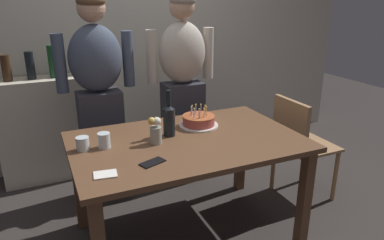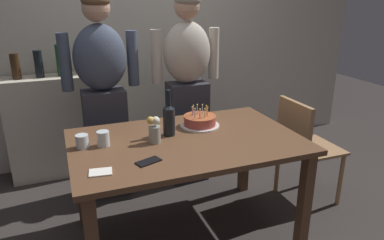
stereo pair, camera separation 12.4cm
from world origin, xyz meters
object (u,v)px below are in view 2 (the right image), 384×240
at_px(cell_phone, 149,162).
at_px(person_man_bearded, 103,96).
at_px(water_glass_far, 82,141).
at_px(dining_chair, 302,143).
at_px(napkin_stack, 101,172).
at_px(birthday_cake, 200,121).
at_px(water_glass_near, 103,139).
at_px(flower_vase, 154,130).
at_px(wine_bottle, 169,119).
at_px(person_woman_cardigan, 187,88).

height_order(cell_phone, person_man_bearded, person_man_bearded).
xyz_separation_m(water_glass_far, person_man_bearded, (0.23, 0.69, 0.09)).
height_order(cell_phone, dining_chair, dining_chair).
bearing_deg(dining_chair, napkin_stack, 102.95).
bearing_deg(birthday_cake, person_man_bearded, 134.99).
bearing_deg(person_man_bearded, napkin_stack, 80.79).
relative_size(water_glass_near, water_glass_far, 1.13).
xyz_separation_m(flower_vase, dining_chair, (1.24, 0.07, -0.31)).
distance_m(cell_phone, dining_chair, 1.41).
bearing_deg(wine_bottle, water_glass_far, -178.89).
height_order(water_glass_near, person_man_bearded, person_man_bearded).
relative_size(person_woman_cardigan, dining_chair, 1.90).
xyz_separation_m(cell_phone, person_man_bearded, (-0.10, 1.04, 0.13)).
height_order(birthday_cake, water_glass_near, birthday_cake).
bearing_deg(cell_phone, person_woman_cardigan, 38.66).
bearing_deg(cell_phone, wine_bottle, 35.95).
bearing_deg(birthday_cake, wine_bottle, -162.08).
height_order(water_glass_far, flower_vase, flower_vase).
relative_size(birthday_cake, dining_chair, 0.32).
relative_size(water_glass_near, person_woman_cardigan, 0.06).
relative_size(water_glass_near, dining_chair, 0.11).
distance_m(birthday_cake, water_glass_far, 0.83).
bearing_deg(napkin_stack, flower_vase, 37.98).
height_order(water_glass_far, person_woman_cardigan, person_woman_cardigan).
relative_size(wine_bottle, cell_phone, 2.19).
height_order(birthday_cake, person_woman_cardigan, person_woman_cardigan).
xyz_separation_m(birthday_cake, water_glass_far, (-0.83, -0.09, 0.00)).
relative_size(flower_vase, person_man_bearded, 0.11).
xyz_separation_m(water_glass_near, wine_bottle, (0.44, 0.03, 0.07)).
height_order(water_glass_near, water_glass_far, water_glass_near).
distance_m(water_glass_far, flower_vase, 0.45).
relative_size(person_man_bearded, person_woman_cardigan, 1.00).
xyz_separation_m(birthday_cake, water_glass_near, (-0.70, -0.11, 0.01)).
bearing_deg(flower_vase, dining_chair, 3.40).
height_order(water_glass_near, flower_vase, flower_vase).
relative_size(cell_phone, flower_vase, 0.81).
relative_size(water_glass_far, flower_vase, 0.48).
distance_m(person_man_bearded, dining_chair, 1.64).
height_order(cell_phone, flower_vase, flower_vase).
xyz_separation_m(napkin_stack, person_woman_cardigan, (0.89, 1.07, 0.13)).
distance_m(person_woman_cardigan, dining_chair, 1.07).
distance_m(person_man_bearded, person_woman_cardigan, 0.72).
bearing_deg(person_woman_cardigan, water_glass_near, 40.52).
height_order(water_glass_far, napkin_stack, water_glass_far).
distance_m(wine_bottle, flower_vase, 0.16).
distance_m(water_glass_far, napkin_stack, 0.39).
relative_size(cell_phone, dining_chair, 0.17).
relative_size(water_glass_near, flower_vase, 0.54).
distance_m(cell_phone, flower_vase, 0.30).
relative_size(napkin_stack, person_man_bearded, 0.07).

